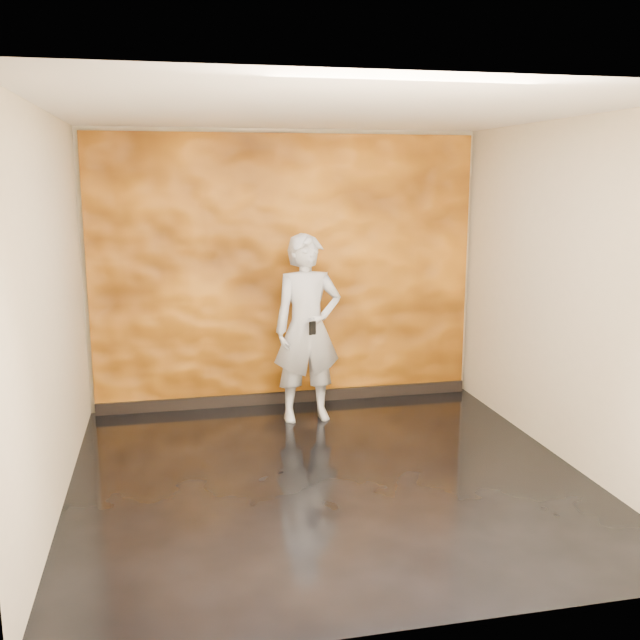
{
  "coord_description": "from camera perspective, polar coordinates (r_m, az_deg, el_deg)",
  "views": [
    {
      "loc": [
        -1.19,
        -5.17,
        2.33
      ],
      "look_at": [
        0.11,
        0.87,
        1.09
      ],
      "focal_mm": 40.0,
      "sensor_mm": 36.0,
      "label": 1
    }
  ],
  "objects": [
    {
      "name": "man",
      "position": [
        6.83,
        -1.02,
        -0.68
      ],
      "size": [
        0.68,
        0.47,
        1.81
      ],
      "primitive_type": "imported",
      "rotation": [
        0.0,
        0.0,
        0.05
      ],
      "color": "#A9AEB8",
      "rests_on": "ground"
    },
    {
      "name": "room",
      "position": [
        5.38,
        0.77,
        1.39
      ],
      "size": [
        4.02,
        4.02,
        2.81
      ],
      "color": "black",
      "rests_on": "ground"
    },
    {
      "name": "baseboard",
      "position": [
        7.54,
        -2.56,
        -6.18
      ],
      "size": [
        3.9,
        0.04,
        0.12
      ],
      "primitive_type": "cube",
      "color": "black",
      "rests_on": "ground"
    },
    {
      "name": "feature_wall",
      "position": [
        7.29,
        -2.7,
        3.86
      ],
      "size": [
        3.9,
        0.06,
        2.75
      ],
      "primitive_type": "cube",
      "color": "orange",
      "rests_on": "ground"
    },
    {
      "name": "phone",
      "position": [
        6.54,
        -0.61,
        -0.64
      ],
      "size": [
        0.07,
        0.04,
        0.13
      ],
      "primitive_type": "cube",
      "rotation": [
        0.0,
        0.0,
        0.38
      ],
      "color": "black",
      "rests_on": "man"
    }
  ]
}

